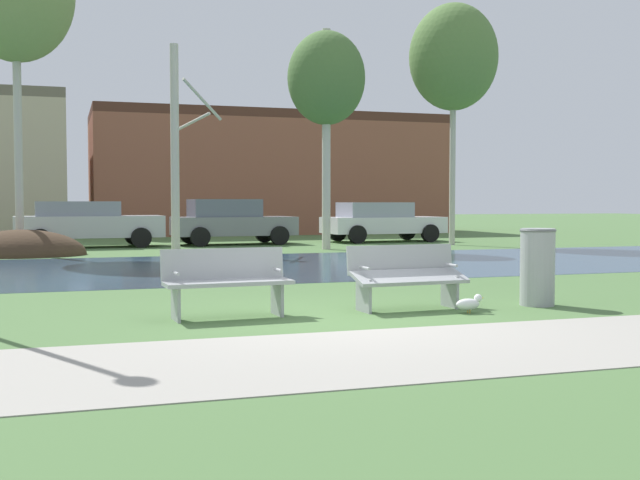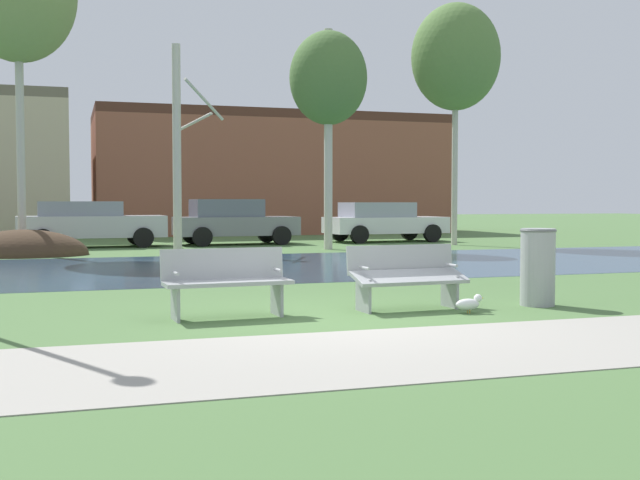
# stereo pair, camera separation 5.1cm
# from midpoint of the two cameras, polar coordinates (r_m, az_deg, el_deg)

# --- Properties ---
(ground_plane) EXTENTS (120.00, 120.00, 0.00)m
(ground_plane) POSITION_cam_midpoint_polar(r_m,az_deg,el_deg) (19.39, -8.62, -1.55)
(ground_plane) COLOR #4C703D
(paved_path_strip) EXTENTS (60.00, 2.59, 0.01)m
(paved_path_strip) POSITION_cam_midpoint_polar(r_m,az_deg,el_deg) (7.81, 6.25, -8.02)
(paved_path_strip) COLOR #9E998E
(paved_path_strip) RESTS_ON ground
(river_band) EXTENTS (80.00, 7.77, 0.01)m
(river_band) POSITION_cam_midpoint_polar(r_m,az_deg,el_deg) (17.64, -7.67, -1.97)
(river_band) COLOR #284256
(river_band) RESTS_ON ground
(soil_mound) EXTENTS (3.43, 2.43, 1.41)m
(soil_mound) POSITION_cam_midpoint_polar(r_m,az_deg,el_deg) (22.75, -20.90, -1.06)
(soil_mound) COLOR #423021
(soil_mound) RESTS_ON ground
(bench_left) EXTENTS (1.63, 0.65, 0.87)m
(bench_left) POSITION_cam_midpoint_polar(r_m,az_deg,el_deg) (10.00, -6.91, -2.93)
(bench_left) COLOR #9EA0A3
(bench_left) RESTS_ON ground
(bench_right) EXTENTS (1.63, 0.65, 0.87)m
(bench_right) POSITION_cam_midpoint_polar(r_m,az_deg,el_deg) (10.76, 6.16, -2.52)
(bench_right) COLOR #9EA0A3
(bench_right) RESTS_ON ground
(trash_bin) EXTENTS (0.51, 0.51, 1.09)m
(trash_bin) POSITION_cam_midpoint_polar(r_m,az_deg,el_deg) (11.49, 15.36, -1.81)
(trash_bin) COLOR #999B9E
(trash_bin) RESTS_ON ground
(seagull) EXTENTS (0.41, 0.15, 0.25)m
(seagull) POSITION_cam_midpoint_polar(r_m,az_deg,el_deg) (10.52, 10.63, -4.54)
(seagull) COLOR white
(seagull) RESTS_ON ground
(birch_center_left) EXTENTS (1.49, 2.38, 6.00)m
(birch_center_left) POSITION_cam_midpoint_polar(r_m,az_deg,el_deg) (23.30, -10.43, 6.73)
(birch_center_left) COLOR beige
(birch_center_left) RESTS_ON ground
(birch_center) EXTENTS (2.36, 2.36, 6.68)m
(birch_center) POSITION_cam_midpoint_polar(r_m,az_deg,el_deg) (24.31, 0.40, 11.55)
(birch_center) COLOR beige
(birch_center) RESTS_ON ground
(birch_center_right) EXTENTS (2.95, 2.95, 8.04)m
(birch_center_right) POSITION_cam_midpoint_polar(r_m,az_deg,el_deg) (27.22, 9.59, 12.90)
(birch_center_right) COLOR #BCB7A8
(birch_center_right) RESTS_ON ground
(parked_sedan_second_silver) EXTENTS (4.61, 2.10, 1.47)m
(parked_sedan_second_silver) POSITION_cam_midpoint_polar(r_m,az_deg,el_deg) (26.12, -16.61, 1.20)
(parked_sedan_second_silver) COLOR #B2B5BC
(parked_sedan_second_silver) RESTS_ON ground
(parked_hatch_third_grey) EXTENTS (4.14, 2.15, 1.54)m
(parked_hatch_third_grey) POSITION_cam_midpoint_polar(r_m,az_deg,el_deg) (26.80, -6.53, 1.38)
(parked_hatch_third_grey) COLOR slate
(parked_hatch_third_grey) RESTS_ON ground
(parked_wagon_fourth_white) EXTENTS (4.38, 2.20, 1.43)m
(parked_wagon_fourth_white) POSITION_cam_midpoint_polar(r_m,az_deg,el_deg) (28.60, 4.38, 1.39)
(parked_wagon_fourth_white) COLOR silver
(parked_wagon_fourth_white) RESTS_ON ground
(building_brick_low) EXTENTS (15.79, 6.83, 5.45)m
(building_brick_low) POSITION_cam_midpoint_polar(r_m,az_deg,el_deg) (37.18, -4.03, 4.76)
(building_brick_low) COLOR brown
(building_brick_low) RESTS_ON ground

